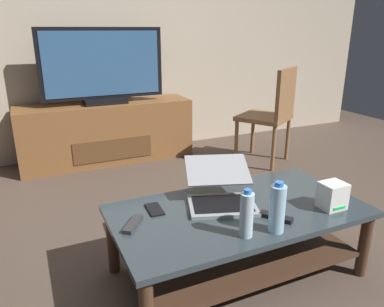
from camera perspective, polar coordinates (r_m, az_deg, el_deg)
ground_plane at (r=2.17m, az=3.95°, el=-16.72°), size 7.68×7.68×0.00m
back_wall at (r=3.95m, az=-12.78°, el=20.37°), size 6.40×0.12×2.80m
coffee_table at (r=1.98m, az=7.15°, el=-11.46°), size 1.30×0.68×0.39m
media_cabinet at (r=3.73m, az=-12.97°, el=3.20°), size 1.65×0.43×0.58m
television at (r=3.59m, az=-13.63°, el=12.77°), size 1.14×0.20×0.69m
dining_chair at (r=3.59m, az=12.35°, el=6.40°), size 0.61×0.61×0.92m
laptop at (r=1.97m, az=4.38°, el=-5.69°), size 0.46×0.51×0.19m
router_box at (r=2.02m, az=20.91°, el=-6.10°), size 0.12×0.11×0.14m
water_bottle_near at (r=1.70m, az=13.07°, el=-8.28°), size 0.07×0.07×0.24m
water_bottle_far at (r=1.65m, az=8.44°, el=-9.32°), size 0.06×0.06×0.23m
cell_phone at (r=1.90m, az=-5.82°, el=-8.60°), size 0.08×0.14×0.01m
tv_remote at (r=1.86m, az=12.89°, el=-9.55°), size 0.12×0.16×0.02m
soundbar_remote at (r=1.77m, az=-9.13°, el=-10.75°), size 0.13×0.15×0.02m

